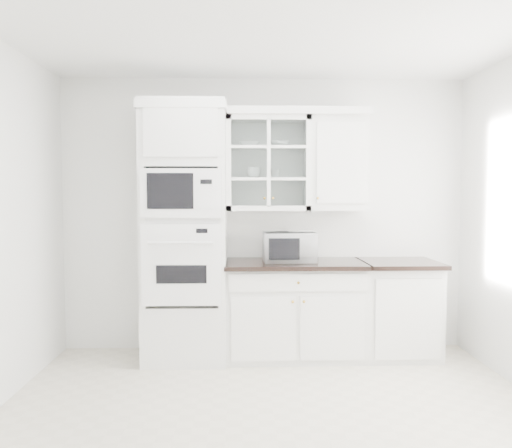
{
  "coord_description": "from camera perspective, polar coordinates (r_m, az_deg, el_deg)",
  "views": [
    {
      "loc": [
        -0.23,
        -3.25,
        1.56
      ],
      "look_at": [
        -0.1,
        1.05,
        1.3
      ],
      "focal_mm": 35.0,
      "sensor_mm": 36.0,
      "label": 1
    }
  ],
  "objects": [
    {
      "name": "countertop_microwave",
      "position": [
        4.74,
        3.81,
        -2.59
      ],
      "size": [
        0.5,
        0.42,
        0.28
      ],
      "primitive_type": "imported",
      "rotation": [
        0.0,
        0.0,
        3.18
      ],
      "color": "white",
      "rests_on": "base_cabinet_run"
    },
    {
      "name": "cup_b",
      "position": [
        4.87,
        2.2,
        5.75
      ],
      "size": [
        0.12,
        0.12,
        0.09
      ],
      "primitive_type": "imported",
      "rotation": [
        0.0,
        0.0,
        0.29
      ],
      "color": "white",
      "rests_on": "upper_cabinet_glass"
    },
    {
      "name": "crown_molding",
      "position": [
        4.87,
        0.12,
        12.61
      ],
      "size": [
        2.14,
        0.38,
        0.07
      ],
      "primitive_type": "cube",
      "color": "white",
      "rests_on": "room_shell"
    },
    {
      "name": "ground",
      "position": [
        3.61,
        2.25,
        -22.06
      ],
      "size": [
        4.0,
        3.5,
        0.01
      ],
      "primitive_type": "cube",
      "color": "beige",
      "rests_on": "ground"
    },
    {
      "name": "extra_base_cabinet",
      "position": [
        5.06,
        15.9,
        -9.2
      ],
      "size": [
        0.72,
        0.67,
        0.92
      ],
      "color": "white",
      "rests_on": "ground"
    },
    {
      "name": "upper_cabinet_solid",
      "position": [
        4.93,
        9.27,
        6.79
      ],
      "size": [
        0.55,
        0.33,
        0.9
      ],
      "primitive_type": "cube",
      "color": "white",
      "rests_on": "room_shell"
    },
    {
      "name": "cup_a",
      "position": [
        4.83,
        -0.25,
        5.86
      ],
      "size": [
        0.13,
        0.13,
        0.1
      ],
      "primitive_type": "imported",
      "rotation": [
        0.0,
        0.0,
        0.03
      ],
      "color": "white",
      "rests_on": "upper_cabinet_glass"
    },
    {
      "name": "oven_column",
      "position": [
        4.71,
        -8.06,
        -0.96
      ],
      "size": [
        0.76,
        0.68,
        2.4
      ],
      "color": "white",
      "rests_on": "ground"
    },
    {
      "name": "room_shell",
      "position": [
        3.69,
        1.85,
        6.85
      ],
      "size": [
        4.0,
        3.5,
        2.7
      ],
      "color": "white",
      "rests_on": "ground"
    },
    {
      "name": "bowl_a",
      "position": [
        4.85,
        -0.75,
        9.08
      ],
      "size": [
        0.2,
        0.2,
        0.05
      ],
      "primitive_type": "imported",
      "rotation": [
        0.0,
        0.0,
        -0.01
      ],
      "color": "white",
      "rests_on": "upper_cabinet_glass"
    },
    {
      "name": "bowl_b",
      "position": [
        4.86,
        2.77,
        9.1
      ],
      "size": [
        0.19,
        0.19,
        0.06
      ],
      "primitive_type": "imported",
      "rotation": [
        0.0,
        0.0,
        0.08
      ],
      "color": "white",
      "rests_on": "upper_cabinet_glass"
    },
    {
      "name": "upper_cabinet_glass",
      "position": [
        4.85,
        1.36,
        6.89
      ],
      "size": [
        0.8,
        0.33,
        0.9
      ],
      "color": "white",
      "rests_on": "room_shell"
    },
    {
      "name": "base_cabinet_run",
      "position": [
        4.85,
        4.41,
        -9.62
      ],
      "size": [
        1.32,
        0.67,
        0.92
      ],
      "color": "white",
      "rests_on": "ground"
    }
  ]
}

